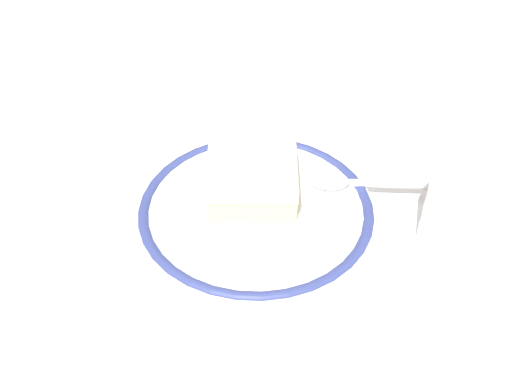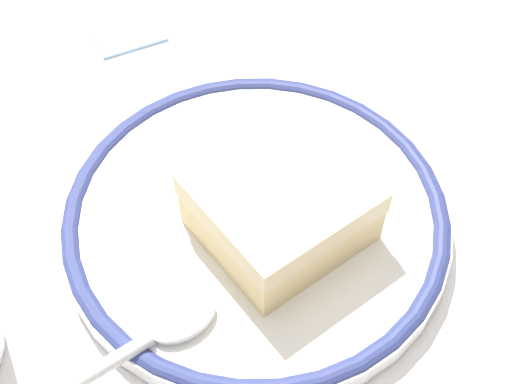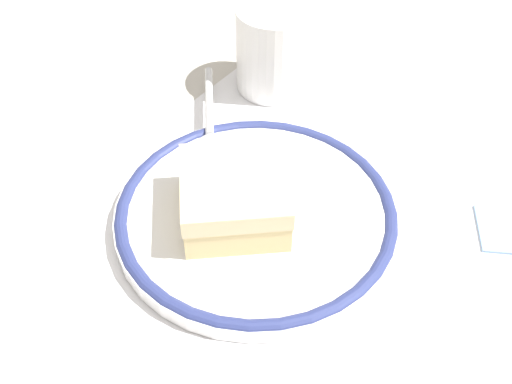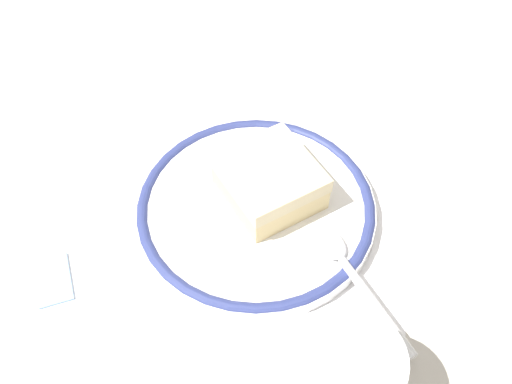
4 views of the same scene
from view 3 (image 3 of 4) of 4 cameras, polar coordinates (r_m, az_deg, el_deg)
ground_plane at (r=0.51m, az=3.74°, el=-2.33°), size 2.40×2.40×0.00m
placemat at (r=0.50m, az=3.74°, el=-2.27°), size 0.48×0.34×0.00m
plate at (r=0.49m, az=0.00°, el=-2.04°), size 0.23×0.23×0.02m
cake_slice at (r=0.47m, az=-2.05°, el=-0.44°), size 0.12×0.12×0.04m
spoon at (r=0.56m, az=-4.38°, el=6.13°), size 0.12×0.10×0.01m
cup at (r=0.62m, az=1.77°, el=12.80°), size 0.08×0.08×0.09m
napkin at (r=0.61m, az=11.78°, el=6.78°), size 0.16×0.15×0.00m
sugar_packet at (r=0.53m, az=21.68°, el=-3.07°), size 0.06×0.05×0.01m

